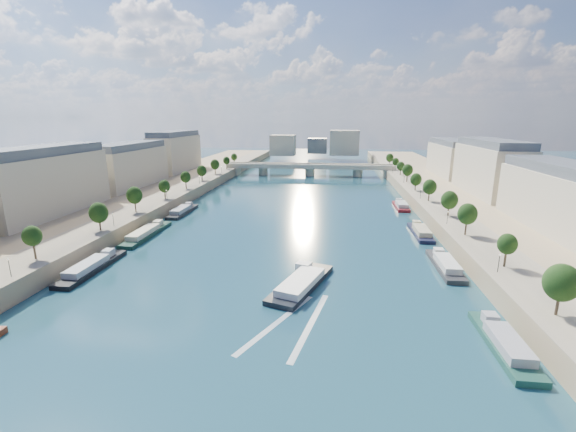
# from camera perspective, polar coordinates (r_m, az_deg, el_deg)

# --- Properties ---
(ground) EXTENTS (700.00, 700.00, 0.00)m
(ground) POSITION_cam_1_polar(r_m,az_deg,el_deg) (145.36, 0.30, -0.89)
(ground) COLOR #0D2F3B
(ground) RESTS_ON ground
(quay_left) EXTENTS (44.00, 520.00, 5.00)m
(quay_left) POSITION_cam_1_polar(r_m,az_deg,el_deg) (168.45, -24.84, 0.77)
(quay_left) COLOR #9E8460
(quay_left) RESTS_ON ground
(quay_right) EXTENTS (44.00, 520.00, 5.00)m
(quay_right) POSITION_cam_1_polar(r_m,az_deg,el_deg) (154.53, 27.89, -0.71)
(quay_right) COLOR #9E8460
(quay_right) RESTS_ON ground
(pave_left) EXTENTS (14.00, 520.00, 0.10)m
(pave_left) POSITION_cam_1_polar(r_m,az_deg,el_deg) (160.61, -20.36, 1.53)
(pave_left) COLOR gray
(pave_left) RESTS_ON quay_left
(pave_right) EXTENTS (14.00, 520.00, 0.10)m
(pave_right) POSITION_cam_1_polar(r_m,az_deg,el_deg) (149.12, 22.63, 0.38)
(pave_right) COLOR gray
(pave_right) RESTS_ON quay_right
(trees_left) EXTENTS (4.80, 268.80, 8.26)m
(trees_left) POSITION_cam_1_polar(r_m,az_deg,el_deg) (160.43, -19.57, 3.57)
(trees_left) COLOR #382B1E
(trees_left) RESTS_ON ground
(trees_right) EXTENTS (4.80, 268.80, 8.26)m
(trees_right) POSITION_cam_1_polar(r_m,az_deg,el_deg) (156.94, 21.16, 3.20)
(trees_right) COLOR #382B1E
(trees_right) RESTS_ON ground
(lamps_left) EXTENTS (0.36, 200.36, 4.28)m
(lamps_left) POSITION_cam_1_polar(r_m,az_deg,el_deg) (149.33, -20.61, 1.67)
(lamps_left) COLOR black
(lamps_left) RESTS_ON ground
(lamps_right) EXTENTS (0.36, 200.36, 4.28)m
(lamps_right) POSITION_cam_1_polar(r_m,az_deg,el_deg) (152.08, 20.60, 1.88)
(lamps_right) COLOR black
(lamps_right) RESTS_ON ground
(buildings_left) EXTENTS (16.00, 226.00, 23.20)m
(buildings_left) POSITION_cam_1_polar(r_m,az_deg,el_deg) (183.04, -26.86, 6.00)
(buildings_left) COLOR beige
(buildings_left) RESTS_ON ground
(buildings_right) EXTENTS (16.00, 226.00, 23.20)m
(buildings_right) POSITION_cam_1_polar(r_m,az_deg,el_deg) (167.92, 31.16, 4.84)
(buildings_right) COLOR beige
(buildings_right) RESTS_ON ground
(skyline) EXTENTS (79.00, 42.00, 22.00)m
(skyline) POSITION_cam_1_polar(r_m,az_deg,el_deg) (359.85, 4.79, 10.59)
(skyline) COLOR beige
(skyline) RESTS_ON ground
(bridge) EXTENTS (112.00, 12.00, 8.15)m
(bridge) POSITION_cam_1_polar(r_m,az_deg,el_deg) (261.76, 3.25, 7.09)
(bridge) COLOR #C1B79E
(bridge) RESTS_ON ground
(tour_barge) EXTENTS (14.61, 25.78, 3.57)m
(tour_barge) POSITION_cam_1_polar(r_m,az_deg,el_deg) (90.98, 1.96, -9.92)
(tour_barge) COLOR black
(tour_barge) RESTS_ON ground
(wake) EXTENTS (15.73, 25.72, 0.04)m
(wake) POSITION_cam_1_polar(r_m,az_deg,el_deg) (76.58, 0.87, -15.63)
(wake) COLOR silver
(wake) RESTS_ON ground
(moored_barges_left) EXTENTS (5.00, 154.28, 3.60)m
(moored_barges_left) POSITION_cam_1_polar(r_m,az_deg,el_deg) (110.67, -27.58, -7.12)
(moored_barges_left) COLOR #1C1A3A
(moored_barges_left) RESTS_ON ground
(moored_barges_right) EXTENTS (5.00, 159.05, 3.60)m
(moored_barges_right) POSITION_cam_1_polar(r_m,az_deg,el_deg) (106.11, 22.78, -7.48)
(moored_barges_right) COLOR black
(moored_barges_right) RESTS_ON ground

